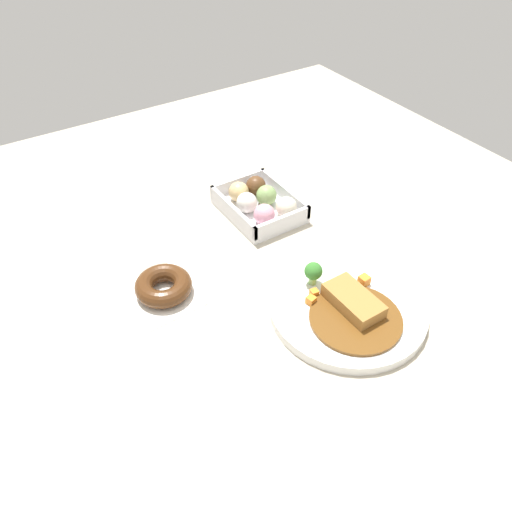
# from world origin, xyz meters

# --- Properties ---
(ground_plane) EXTENTS (1.60, 1.60, 0.00)m
(ground_plane) POSITION_xyz_m (0.00, 0.00, 0.00)
(ground_plane) COLOR #B2A893
(curry_plate) EXTENTS (0.27, 0.27, 0.06)m
(curry_plate) POSITION_xyz_m (0.15, 0.12, 0.01)
(curry_plate) COLOR white
(curry_plate) RESTS_ON ground_plane
(donut_box) EXTENTS (0.18, 0.14, 0.06)m
(donut_box) POSITION_xyz_m (-0.18, 0.15, 0.02)
(donut_box) COLOR white
(donut_box) RESTS_ON ground_plane
(chocolate_ring_donut) EXTENTS (0.14, 0.14, 0.04)m
(chocolate_ring_donut) POSITION_xyz_m (-0.07, -0.13, 0.02)
(chocolate_ring_donut) COLOR white
(chocolate_ring_donut) RESTS_ON ground_plane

